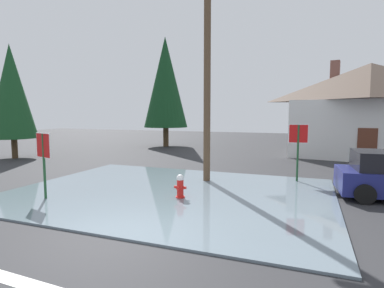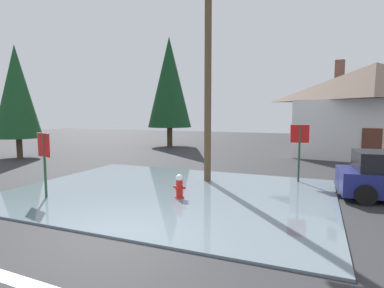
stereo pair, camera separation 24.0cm
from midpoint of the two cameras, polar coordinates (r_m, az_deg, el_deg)
name	(u,v)px [view 1 (the left image)]	position (r m, az deg, el deg)	size (l,w,h in m)	color
ground_plane	(118,241)	(7.61, -14.26, -16.82)	(80.00, 80.00, 0.10)	#2D2D30
flood_puddle	(170,192)	(11.29, -4.67, -8.76)	(11.03, 8.39, 0.06)	slate
stop_sign_near	(44,152)	(11.20, -26.07, -1.37)	(0.78, 0.24, 2.20)	#1E4C28
fire_hydrant	(180,187)	(10.37, -2.85, -7.88)	(0.42, 0.36, 0.83)	red
utility_pole	(207,74)	(12.81, 2.24, 12.74)	(1.60, 0.28, 8.48)	brown
stop_sign_far	(298,141)	(13.29, 18.36, 0.53)	(0.76, 0.15, 2.39)	#1E4C28
house	(369,109)	(23.18, 29.36, 5.66)	(10.36, 7.96, 6.50)	silver
pine_tree_tall_left	(165,82)	(26.82, -5.14, 11.15)	(3.68, 3.68, 9.20)	#4C3823
pine_tree_mid_left	(11,92)	(22.61, -30.41, 8.27)	(2.84, 2.84, 7.09)	#4C3823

